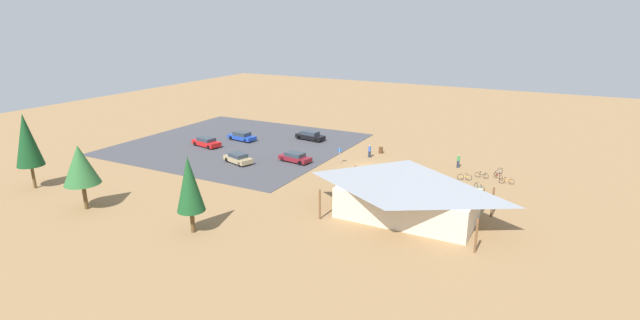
# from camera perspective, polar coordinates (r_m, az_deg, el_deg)

# --- Properties ---
(ground) EXTENTS (160.00, 160.00, 0.00)m
(ground) POSITION_cam_1_polar(r_m,az_deg,el_deg) (62.20, 5.98, -0.82)
(ground) COLOR #937047
(ground) RESTS_ON ground
(parking_lot_asphalt) EXTENTS (32.34, 30.86, 0.05)m
(parking_lot_asphalt) POSITION_cam_1_polar(r_m,az_deg,el_deg) (73.94, -9.82, 1.91)
(parking_lot_asphalt) COLOR #424247
(parking_lot_asphalt) RESTS_ON ground
(bike_pavilion) EXTENTS (14.92, 8.72, 5.89)m
(bike_pavilion) POSITION_cam_1_polar(r_m,az_deg,el_deg) (46.05, 10.51, -3.14)
(bike_pavilion) COLOR beige
(bike_pavilion) RESTS_ON ground
(trash_bin) EXTENTS (0.60, 0.60, 0.90)m
(trash_bin) POSITION_cam_1_polar(r_m,az_deg,el_deg) (68.46, 7.33, 1.18)
(trash_bin) COLOR brown
(trash_bin) RESTS_ON ground
(lot_sign) EXTENTS (0.56, 0.08, 2.20)m
(lot_sign) POSITION_cam_1_polar(r_m,az_deg,el_deg) (62.82, 2.36, 0.79)
(lot_sign) COLOR #99999E
(lot_sign) RESTS_ON ground
(pine_east) EXTENTS (2.52, 2.52, 7.22)m
(pine_east) POSITION_cam_1_polar(r_m,az_deg,el_deg) (43.37, -15.47, -2.82)
(pine_east) COLOR brown
(pine_east) RESTS_ON ground
(pine_midwest) EXTENTS (3.53, 3.53, 6.73)m
(pine_midwest) POSITION_cam_1_polar(r_m,az_deg,el_deg) (52.65, -26.93, -0.53)
(pine_midwest) COLOR brown
(pine_midwest) RESTS_ON ground
(pine_far_east) EXTENTS (2.89, 2.89, 8.67)m
(pine_far_east) POSITION_cam_1_polar(r_m,az_deg,el_deg) (61.91, -31.85, 2.05)
(pine_far_east) COLOR brown
(pine_far_east) RESTS_ON ground
(bicycle_white_yard_left) EXTENTS (0.75, 1.65, 0.83)m
(bicycle_white_yard_left) POSITION_cam_1_polar(r_m,az_deg,el_deg) (62.63, 20.73, -1.35)
(bicycle_white_yard_left) COLOR black
(bicycle_white_yard_left) RESTS_ON ground
(bicycle_red_yard_front) EXTENTS (1.23, 1.18, 0.79)m
(bicycle_red_yard_front) POSITION_cam_1_polar(r_m,az_deg,el_deg) (61.01, 20.67, -1.85)
(bicycle_red_yard_front) COLOR black
(bicycle_red_yard_front) RESTS_ON ground
(bicycle_blue_yard_right) EXTENTS (1.70, 0.60, 0.89)m
(bicycle_blue_yard_right) POSITION_cam_1_polar(r_m,az_deg,el_deg) (60.37, 7.53, -1.04)
(bicycle_blue_yard_right) COLOR black
(bicycle_blue_yard_right) RESTS_ON ground
(bicycle_silver_mid_cluster) EXTENTS (1.73, 0.55, 0.83)m
(bicycle_silver_mid_cluster) POSITION_cam_1_polar(r_m,az_deg,el_deg) (57.57, 8.01, -1.98)
(bicycle_silver_mid_cluster) COLOR black
(bicycle_silver_mid_cluster) RESTS_ON ground
(bicycle_yellow_back_row) EXTENTS (1.65, 0.59, 0.84)m
(bicycle_yellow_back_row) POSITION_cam_1_polar(r_m,az_deg,el_deg) (59.26, 17.01, -1.99)
(bicycle_yellow_back_row) COLOR black
(bicycle_yellow_back_row) RESTS_ON ground
(bicycle_green_near_porch) EXTENTS (1.62, 0.67, 0.88)m
(bicycle_green_near_porch) POSITION_cam_1_polar(r_m,az_deg,el_deg) (58.88, 5.05, -1.41)
(bicycle_green_near_porch) COLOR black
(bicycle_green_near_porch) RESTS_ON ground
(bicycle_purple_lone_east) EXTENTS (1.29, 1.27, 0.82)m
(bicycle_purple_lone_east) POSITION_cam_1_polar(r_m,az_deg,el_deg) (54.90, 8.80, -2.94)
(bicycle_purple_lone_east) COLOR black
(bicycle_purple_lone_east) RESTS_ON ground
(bicycle_black_edge_north) EXTENTS (1.63, 0.48, 0.78)m
(bicycle_black_edge_north) POSITION_cam_1_polar(r_m,az_deg,el_deg) (60.80, 18.90, -1.74)
(bicycle_black_edge_north) COLOR black
(bicycle_black_edge_north) RESTS_ON ground
(bicycle_orange_by_bin) EXTENTS (1.71, 0.49, 0.82)m
(bicycle_orange_by_bin) POSITION_cam_1_polar(r_m,az_deg,el_deg) (59.64, 21.57, -2.37)
(bicycle_orange_by_bin) COLOR black
(bicycle_orange_by_bin) RESTS_ON ground
(bicycle_teal_edge_south) EXTENTS (1.38, 1.09, 0.81)m
(bicycle_teal_edge_south) POSITION_cam_1_polar(r_m,az_deg,el_deg) (56.46, 18.64, -3.13)
(bicycle_teal_edge_south) COLOR black
(bicycle_teal_edge_south) RESTS_ON ground
(car_tan_end_stall) EXTENTS (4.65, 3.09, 1.34)m
(car_tan_end_stall) POSITION_cam_1_polar(r_m,az_deg,el_deg) (64.05, -9.84, 0.22)
(car_tan_end_stall) COLOR tan
(car_tan_end_stall) RESTS_ON parking_lot_asphalt
(car_maroon_second_row) EXTENTS (4.66, 2.40, 1.31)m
(car_maroon_second_row) POSITION_cam_1_polar(r_m,az_deg,el_deg) (63.69, -3.02, 0.34)
(car_maroon_second_row) COLOR maroon
(car_maroon_second_row) RESTS_ON parking_lot_asphalt
(car_blue_far_end) EXTENTS (4.82, 2.48, 1.37)m
(car_blue_far_end) POSITION_cam_1_polar(r_m,az_deg,el_deg) (75.85, -9.39, 2.86)
(car_blue_far_end) COLOR #1E42B2
(car_blue_far_end) RESTS_ON parking_lot_asphalt
(car_black_front_row) EXTENTS (4.95, 2.33, 1.43)m
(car_black_front_row) POSITION_cam_1_polar(r_m,az_deg,el_deg) (75.04, -1.19, 2.95)
(car_black_front_row) COLOR black
(car_black_front_row) RESTS_ON parking_lot_asphalt
(car_red_mid_lot) EXTENTS (5.05, 2.80, 1.38)m
(car_red_mid_lot) POSITION_cam_1_polar(r_m,az_deg,el_deg) (73.28, -13.54, 2.12)
(car_red_mid_lot) COLOR red
(car_red_mid_lot) RESTS_ON parking_lot_asphalt
(visitor_crossing_yard) EXTENTS (0.38, 0.40, 1.80)m
(visitor_crossing_yard) POSITION_cam_1_polar(r_m,az_deg,el_deg) (66.12, 6.00, 1.11)
(visitor_crossing_yard) COLOR #2D3347
(visitor_crossing_yard) RESTS_ON ground
(visitor_by_pavilion) EXTENTS (0.38, 0.40, 1.77)m
(visitor_by_pavilion) POSITION_cam_1_polar(r_m,az_deg,el_deg) (63.85, 16.33, -0.08)
(visitor_by_pavilion) COLOR #2D3347
(visitor_by_pavilion) RESTS_ON ground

